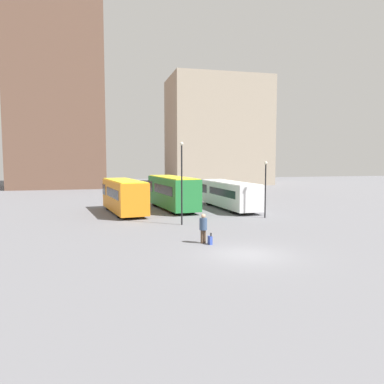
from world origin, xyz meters
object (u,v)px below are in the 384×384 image
(bus_2, at_px, (229,194))
(suitcase, at_px, (210,240))
(lamp_post_0, at_px, (182,177))
(traveler, at_px, (203,226))
(lamp_post_1, at_px, (265,184))
(bus_1, at_px, (172,192))
(bus_0, at_px, (124,195))

(bus_2, bearing_deg, suitcase, 153.10)
(lamp_post_0, bearing_deg, suitcase, -88.45)
(suitcase, xyz_separation_m, lamp_post_0, (-0.19, 7.06, 3.50))
(traveler, distance_m, lamp_post_1, 11.69)
(lamp_post_1, bearing_deg, suitcase, -131.33)
(bus_1, distance_m, lamp_post_1, 10.27)
(suitcase, xyz_separation_m, lamp_post_1, (7.68, 8.73, 2.70))
(bus_0, relative_size, lamp_post_0, 1.47)
(lamp_post_0, distance_m, lamp_post_1, 8.09)
(bus_0, distance_m, lamp_post_1, 13.36)
(bus_0, distance_m, suitcase, 15.40)
(traveler, bearing_deg, lamp_post_1, -52.35)
(traveler, height_order, suitcase, traveler)
(lamp_post_0, bearing_deg, bus_1, 83.69)
(bus_2, distance_m, lamp_post_0, 10.96)
(lamp_post_1, bearing_deg, bus_2, 98.88)
(bus_1, xyz_separation_m, bus_2, (5.82, -0.96, -0.27))
(lamp_post_0, height_order, lamp_post_1, lamp_post_0)
(bus_0, distance_m, bus_2, 10.84)
(suitcase, bearing_deg, lamp_post_1, -49.84)
(bus_1, height_order, lamp_post_1, lamp_post_1)
(suitcase, relative_size, lamp_post_1, 0.15)
(suitcase, bearing_deg, traveler, 28.94)
(bus_0, height_order, bus_1, bus_1)
(traveler, bearing_deg, lamp_post_0, -9.57)
(bus_1, relative_size, bus_2, 0.94)
(bus_0, relative_size, bus_2, 0.87)
(suitcase, bearing_deg, bus_1, -11.43)
(bus_0, relative_size, traveler, 5.21)
(traveler, distance_m, lamp_post_0, 7.17)
(bus_2, xyz_separation_m, lamp_post_1, (1.03, -6.60, 1.42))
(traveler, relative_size, lamp_post_1, 0.37)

